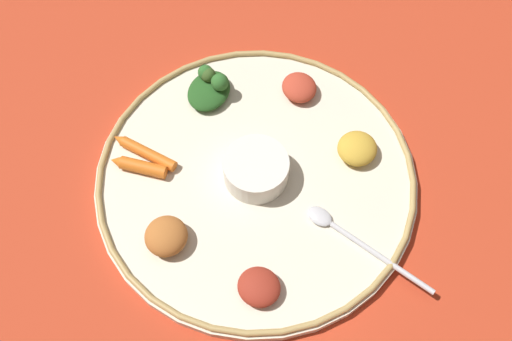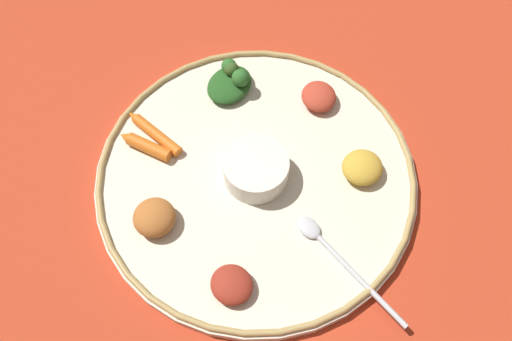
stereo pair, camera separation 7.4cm
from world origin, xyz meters
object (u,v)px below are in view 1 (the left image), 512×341
(spoon, at_px, (349,237))
(greens_pile, at_px, (210,87))
(carrot_outer, at_px, (139,166))
(center_bowl, at_px, (256,169))
(carrot_near_spoon, at_px, (145,152))

(spoon, distance_m, greens_pile, 0.29)
(greens_pile, bearing_deg, carrot_outer, -88.94)
(spoon, bearing_deg, greens_pile, 165.93)
(spoon, bearing_deg, center_bowl, 179.51)
(greens_pile, bearing_deg, carrot_near_spoon, -92.97)
(center_bowl, distance_m, spoon, 0.15)
(greens_pile, relative_size, carrot_near_spoon, 0.84)
(greens_pile, height_order, carrot_outer, greens_pile)
(center_bowl, bearing_deg, greens_pile, 152.68)
(center_bowl, bearing_deg, carrot_near_spoon, -155.47)
(spoon, relative_size, carrot_near_spoon, 1.83)
(spoon, xyz_separation_m, carrot_near_spoon, (-0.29, -0.06, 0.00))
(center_bowl, bearing_deg, spoon, -0.49)
(carrot_near_spoon, distance_m, carrot_outer, 0.02)
(center_bowl, xyz_separation_m, carrot_near_spoon, (-0.14, -0.06, -0.01))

